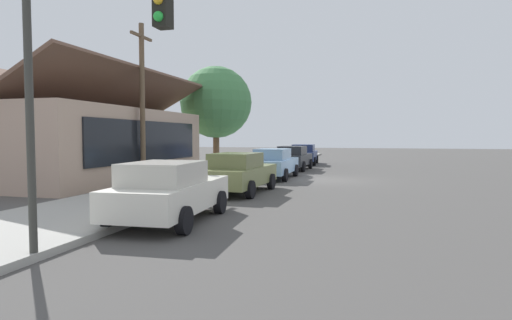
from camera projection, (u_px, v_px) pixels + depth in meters
The scene contains 12 objects.
ground_plane at pixel (325, 180), 21.73m from camera, with size 120.00×120.00×0.00m, color #4C4947.
sidewalk_curb at pixel (222, 176), 23.18m from camera, with size 60.00×4.20×0.16m, color #A3A099.
car_ivory at pixel (169, 191), 11.02m from camera, with size 4.49×2.20×1.59m.
car_olive at pixel (239, 172), 16.66m from camera, with size 4.65×2.14×1.59m.
car_skyblue at pixel (274, 163), 22.34m from camera, with size 4.75×1.97×1.59m.
car_charcoal at pixel (293, 158), 28.04m from camera, with size 4.50×2.09×1.59m.
car_navy at pixel (304, 154), 33.61m from camera, with size 4.76×2.24×1.59m.
storefront_building at pixel (90, 142), 22.16m from camera, with size 13.47×7.30×5.59m.
shade_tree at pixel (216, 102), 29.83m from camera, with size 5.02×5.02×7.13m.
traffic_light_main at pixel (80, 62), 7.12m from camera, with size 0.37×2.79×5.20m.
utility_pole_wooden at pixel (142, 100), 19.96m from camera, with size 1.80×0.24×7.50m.
fire_hydrant_red at pixel (227, 174), 19.71m from camera, with size 0.22×0.22×0.71m.
Camera 1 is at (-21.82, -2.19, 2.24)m, focal length 29.77 mm.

